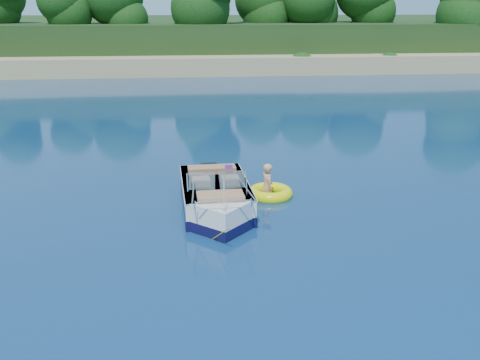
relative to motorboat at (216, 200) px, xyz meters
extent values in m
plane|color=#0B294E|center=(0.74, -3.94, -0.34)|extent=(160.00, 160.00, 0.00)
cube|color=tan|center=(0.74, 34.06, 0.16)|extent=(170.00, 8.00, 2.00)
cube|color=#1C3314|center=(0.74, 61.06, 0.66)|extent=(170.00, 56.00, 6.00)
cylinder|color=#321D10|center=(0.74, 38.06, 2.96)|extent=(0.44, 0.44, 3.60)
cylinder|color=#321D10|center=(20.74, 36.06, 2.46)|extent=(0.44, 0.44, 2.60)
sphere|color=black|center=(20.74, 36.06, 4.93)|extent=(4.29, 4.29, 4.29)
cube|color=white|center=(-0.01, 0.35, -0.06)|extent=(1.96, 3.53, 0.96)
cube|color=white|center=(0.05, -1.29, -0.06)|extent=(1.83, 1.83, 0.96)
cube|color=black|center=(-0.01, 0.35, -0.19)|extent=(1.99, 3.57, 0.28)
cube|color=black|center=(0.05, -1.29, -0.19)|extent=(1.87, 1.87, 0.28)
cube|color=tan|center=(-0.02, 0.63, 0.21)|extent=(1.56, 2.48, 0.09)
cube|color=white|center=(-0.01, 0.35, 0.40)|extent=(2.00, 3.53, 0.06)
cube|color=black|center=(-0.08, 2.25, -0.02)|extent=(0.52, 0.34, 0.83)
cube|color=#8C9EA5|center=(-0.40, -0.31, 0.66)|extent=(0.74, 0.31, 0.44)
cube|color=#8C9EA5|center=(0.42, -0.28, 0.66)|extent=(0.75, 0.36, 0.44)
cube|color=#B57653|center=(-0.42, 0.11, 0.42)|extent=(0.52, 0.52, 0.37)
cube|color=#B57653|center=(0.41, 0.14, 0.42)|extent=(0.52, 0.52, 0.37)
cube|color=#B57653|center=(-0.05, 1.27, 0.42)|extent=(1.45, 0.56, 0.35)
cube|color=#B57653|center=(0.04, -1.12, 0.40)|extent=(1.24, 0.73, 0.31)
cylinder|color=white|center=(0.07, -1.99, 0.81)|extent=(0.03, 0.03, 0.78)
cube|color=red|center=(0.34, -0.28, 1.03)|extent=(0.20, 0.02, 0.13)
cube|color=silver|center=(0.08, -2.03, 0.45)|extent=(0.09, 0.06, 0.05)
cylinder|color=gold|center=(-0.05, -2.36, -0.02)|extent=(0.39, 0.92, 0.70)
torus|color=#FFFB08|center=(1.71, 1.07, -0.25)|extent=(1.64, 1.64, 0.37)
torus|color=red|center=(1.71, 1.07, -0.23)|extent=(1.35, 1.35, 0.12)
imported|color=tan|center=(1.59, 0.97, -0.34)|extent=(0.57, 0.88, 1.60)
camera|label=1|loc=(-0.83, -14.12, 5.18)|focal=40.00mm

